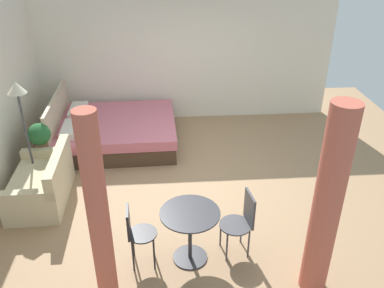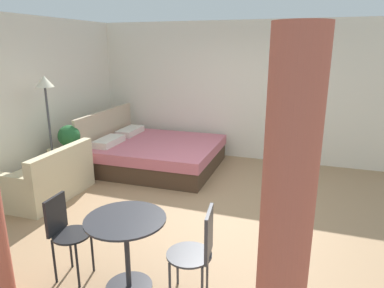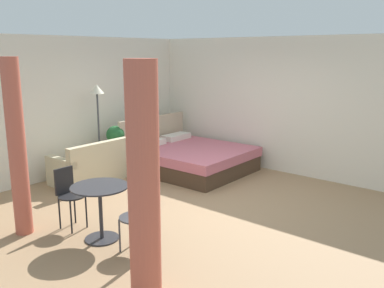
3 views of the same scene
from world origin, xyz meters
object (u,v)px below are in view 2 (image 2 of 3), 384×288
(bed, at_px, (154,153))
(cafe_chair_near_couch, at_px, (199,247))
(couch, at_px, (48,180))
(floor_lamp, at_px, (46,98))
(cafe_chair_near_window, at_px, (65,229))
(potted_plant, at_px, (69,137))
(balcony_table, at_px, (126,240))
(vase, at_px, (79,145))
(nightstand, at_px, (76,164))

(bed, bearing_deg, cafe_chair_near_couch, -148.44)
(couch, bearing_deg, floor_lamp, 29.22)
(cafe_chair_near_window, bearing_deg, couch, 45.90)
(cafe_chair_near_window, relative_size, cafe_chair_near_couch, 0.96)
(cafe_chair_near_couch, bearing_deg, bed, 31.56)
(potted_plant, height_order, balcony_table, potted_plant)
(bed, height_order, cafe_chair_near_couch, bed)
(vase, bearing_deg, floor_lamp, 170.48)
(couch, distance_m, potted_plant, 0.91)
(vase, distance_m, balcony_table, 3.38)
(couch, relative_size, vase, 7.47)
(floor_lamp, distance_m, cafe_chair_near_couch, 3.71)
(cafe_chair_near_window, height_order, cafe_chair_near_couch, cafe_chair_near_couch)
(cafe_chair_near_couch, bearing_deg, cafe_chair_near_window, 95.65)
(bed, xyz_separation_m, vase, (-0.82, 1.08, 0.29))
(balcony_table, height_order, cafe_chair_near_window, cafe_chair_near_window)
(balcony_table, xyz_separation_m, cafe_chair_near_window, (-0.04, 0.67, 0.01))
(floor_lamp, bearing_deg, nightstand, -9.61)
(couch, xyz_separation_m, cafe_chair_near_window, (-1.49, -1.54, 0.25))
(floor_lamp, bearing_deg, balcony_table, -127.44)
(bed, xyz_separation_m, floor_lamp, (-1.40, 1.17, 1.20))
(bed, bearing_deg, floor_lamp, 139.99)
(couch, bearing_deg, vase, 7.76)
(couch, relative_size, nightstand, 2.93)
(nightstand, relative_size, cafe_chair_near_window, 0.55)
(vase, height_order, cafe_chair_near_couch, cafe_chair_near_couch)
(potted_plant, height_order, floor_lamp, floor_lamp)
(cafe_chair_near_window, distance_m, cafe_chair_near_couch, 1.35)
(potted_plant, bearing_deg, cafe_chair_near_window, -143.08)
(couch, relative_size, potted_plant, 2.81)
(floor_lamp, bearing_deg, potted_plant, -11.97)
(potted_plant, xyz_separation_m, floor_lamp, (-0.35, 0.07, 0.73))
(vase, bearing_deg, bed, -52.57)
(floor_lamp, height_order, cafe_chair_near_window, floor_lamp)
(potted_plant, bearing_deg, couch, -168.50)
(nightstand, distance_m, cafe_chair_near_window, 2.92)
(balcony_table, distance_m, cafe_chair_near_window, 0.67)
(balcony_table, distance_m, cafe_chair_near_couch, 0.68)
(couch, height_order, cafe_chair_near_window, cafe_chair_near_window)
(couch, distance_m, nightstand, 0.88)
(floor_lamp, relative_size, cafe_chair_near_couch, 2.04)
(bed, height_order, vase, bed)
(cafe_chair_near_window, xyz_separation_m, cafe_chair_near_couch, (0.13, -1.35, -0.00))
(nightstand, distance_m, vase, 0.35)
(floor_lamp, xyz_separation_m, cafe_chair_near_couch, (-1.77, -3.12, -0.95))
(potted_plant, xyz_separation_m, vase, (0.22, -0.02, -0.19))
(bed, distance_m, nightstand, 1.45)
(bed, height_order, potted_plant, bed)
(bed, distance_m, vase, 1.38)
(vase, relative_size, floor_lamp, 0.10)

